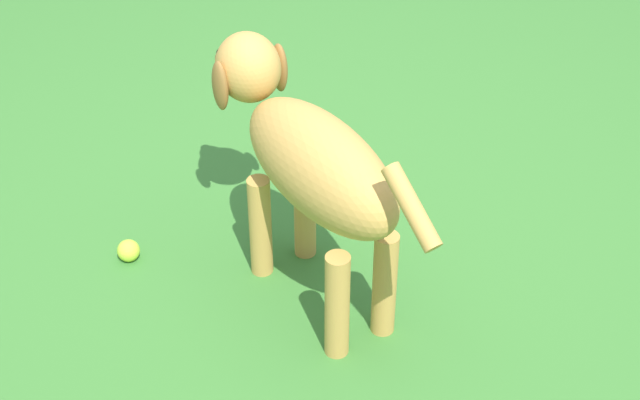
% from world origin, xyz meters
% --- Properties ---
extents(ground, '(14.00, 14.00, 0.00)m').
position_xyz_m(ground, '(0.00, 0.00, 0.00)').
color(ground, '#38722D').
extents(dog, '(0.38, 0.95, 0.66)m').
position_xyz_m(dog, '(0.09, 0.06, 0.44)').
color(dog, '#C69347').
rests_on(dog, ground).
extents(tennis_ball_0, '(0.07, 0.07, 0.07)m').
position_xyz_m(tennis_ball_0, '(0.36, -0.41, 0.03)').
color(tennis_ball_0, '#C0E439').
rests_on(tennis_ball_0, ground).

